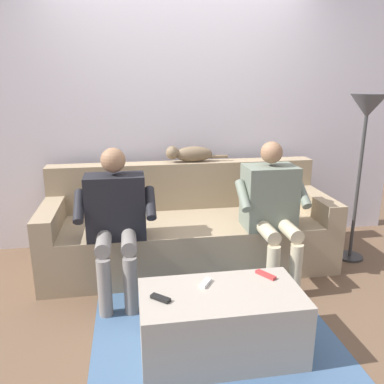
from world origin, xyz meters
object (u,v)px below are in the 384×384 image
person_right_seated (116,214)px  remote_red (266,275)px  couch (188,230)px  remote_white (206,283)px  remote_black (160,298)px  person_left_seated (271,204)px  floor_lamp (366,120)px  cat_on_backrest (189,154)px  coffee_table (221,323)px

person_right_seated → remote_red: bearing=143.1°
couch → person_right_seated: bearing=35.4°
person_right_seated → remote_white: size_ratio=10.24×
remote_black → remote_white: bearing=66.0°
person_left_seated → remote_black: 1.36m
floor_lamp → person_left_seated: bearing=14.2°
person_left_seated → floor_lamp: floor_lamp is taller
cat_on_backrest → floor_lamp: bearing=162.0°
remote_red → coffee_table: bearing=-97.9°
person_left_seated → cat_on_backrest: (0.57, -0.70, 0.30)m
remote_black → person_left_seated: bearing=84.4°
floor_lamp → remote_black: bearing=31.3°
remote_white → person_left_seated: bearing=-8.0°
person_right_seated → remote_white: person_right_seated is taller
couch → floor_lamp: 1.81m
coffee_table → remote_red: (-0.32, -0.15, 0.22)m
couch → coffee_table: (0.00, 1.30, -0.09)m
couch → cat_on_backrest: 0.71m
couch → person_left_seated: size_ratio=2.18×
coffee_table → remote_white: bearing=-54.7°
coffee_table → cat_on_backrest: bearing=-92.0°
couch → coffee_table: size_ratio=2.60×
remote_white → remote_black: bearing=148.1°
couch → remote_red: size_ratio=17.68×
couch → person_left_seated: (-0.62, 0.41, 0.35)m
remote_red → couch: bearing=163.1°
cat_on_backrest → remote_red: size_ratio=4.18×
person_right_seated → cat_on_backrest: person_right_seated is taller
remote_white → remote_red: bearing=-50.3°
floor_lamp → remote_red: bearing=39.0°
cat_on_backrest → remote_red: 1.55m
coffee_table → floor_lamp: bearing=-143.7°
couch → remote_white: 1.20m
couch → coffee_table: 1.30m
remote_white → person_right_seated: bearing=69.7°
couch → remote_black: size_ratio=20.56×
couch → person_right_seated: 0.83m
coffee_table → floor_lamp: size_ratio=0.64×
remote_red → person_right_seated: bearing=-159.5°
person_right_seated → floor_lamp: bearing=-173.1°
coffee_table → person_left_seated: 1.17m
coffee_table → remote_white: (0.08, -0.11, 0.22)m
coffee_table → remote_black: bearing=3.9°
coffee_table → cat_on_backrest: cat_on_backrest is taller
couch → cat_on_backrest: (-0.05, -0.29, 0.65)m
couch → person_left_seated: 0.82m
remote_red → remote_black: 0.70m
remote_white → floor_lamp: size_ratio=0.07×
remote_black → remote_white: (-0.29, -0.13, 0.00)m
remote_black → remote_red: bearing=55.6°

